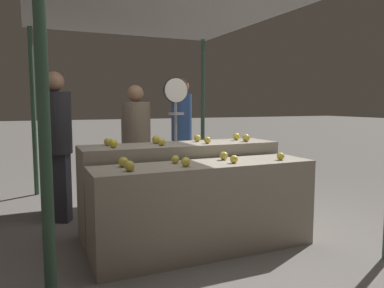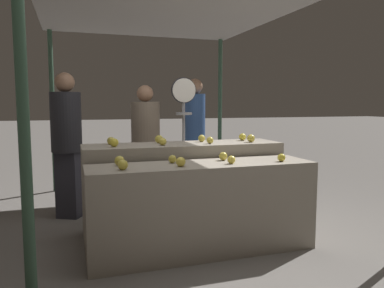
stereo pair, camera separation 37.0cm
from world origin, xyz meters
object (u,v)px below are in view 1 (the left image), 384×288
at_px(person_customer_right, 56,136).
at_px(person_vendor_at_scale, 136,139).
at_px(person_customer_left, 182,126).
at_px(produce_scale, 176,113).

bearing_deg(person_customer_right, person_vendor_at_scale, -145.83).
distance_m(person_customer_left, person_customer_right, 2.01).
xyz_separation_m(person_customer_left, person_customer_right, (-1.87, -0.75, -0.02)).
bearing_deg(produce_scale, person_customer_right, 171.42).
distance_m(person_vendor_at_scale, person_customer_left, 1.10).
bearing_deg(person_customer_right, produce_scale, -160.93).
xyz_separation_m(person_vendor_at_scale, person_customer_left, (0.89, 0.64, 0.11)).
distance_m(produce_scale, person_customer_right, 1.44).
distance_m(produce_scale, person_vendor_at_scale, 0.63).
distance_m(produce_scale, person_customer_left, 1.09).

